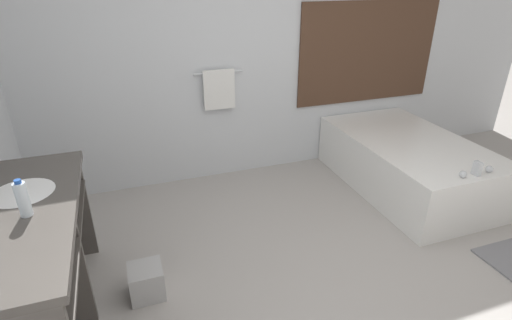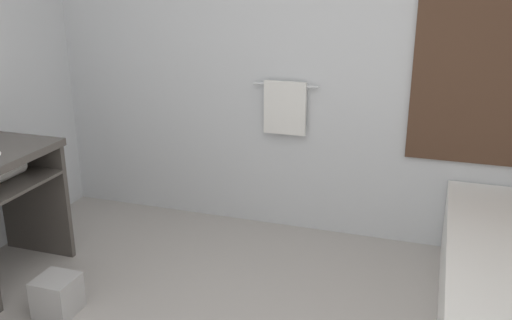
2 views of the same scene
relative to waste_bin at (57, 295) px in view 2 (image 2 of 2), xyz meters
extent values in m
cube|color=silver|center=(1.27, 1.64, 1.23)|extent=(7.40, 0.06, 2.70)
cylinder|color=silver|center=(0.97, 1.57, 1.03)|extent=(0.50, 0.02, 0.02)
cube|color=white|center=(0.97, 1.56, 0.86)|extent=(0.32, 0.04, 0.40)
cube|color=#4C4742|center=(-0.62, 0.62, 0.30)|extent=(0.57, 0.04, 0.84)
cube|color=#B2B2B2|center=(0.00, 0.00, 0.00)|extent=(0.23, 0.23, 0.23)
camera|label=1|loc=(0.01, -2.27, 1.96)|focal=28.00mm
camera|label=2|loc=(2.06, -2.44, 1.87)|focal=40.00mm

